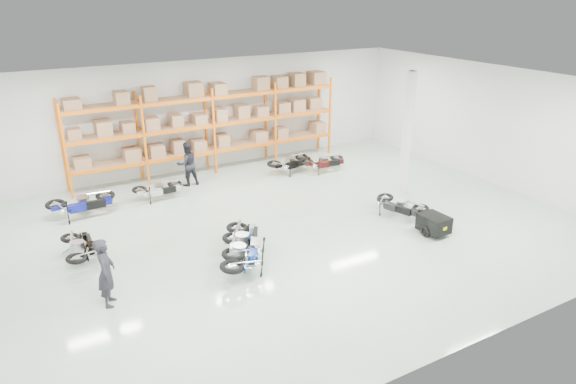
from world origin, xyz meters
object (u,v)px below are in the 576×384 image
moto_back_a (82,199)px  person_left (106,272)px  moto_silver_left (244,237)px  moto_black_far_left (81,243)px  moto_touring_right (400,202)px  moto_back_c (291,159)px  moto_back_b (158,186)px  moto_back_d (324,159)px  moto_blue_centre (242,248)px  trailer (434,224)px  person_back (187,164)px

moto_back_a → person_left: 5.82m
moto_silver_left → moto_black_far_left: bearing=0.7°
moto_silver_left → moto_touring_right: moto_silver_left is taller
moto_back_c → person_left: (-8.63, -6.19, 0.33)m
moto_back_b → moto_back_d: moto_back_d is taller
moto_blue_centre → moto_back_c: bearing=-104.4°
moto_touring_right → moto_back_a: bearing=133.5°
moto_black_far_left → moto_back_c: size_ratio=0.93×
moto_back_a → moto_back_b: size_ratio=1.23×
moto_silver_left → trailer: 5.91m
person_left → moto_back_c: bearing=-35.4°
moto_blue_centre → moto_back_d: moto_blue_centre is taller
moto_blue_centre → moto_black_far_left: 4.56m
moto_back_b → moto_touring_right: bearing=-129.3°
moto_silver_left → moto_touring_right: (5.68, -0.04, -0.10)m
moto_blue_centre → person_left: bearing=25.4°
moto_back_a → moto_back_b: moto_back_a is taller
person_back → moto_back_b: bearing=27.3°
moto_blue_centre → moto_silver_left: moto_silver_left is taller
moto_touring_right → person_left: 9.55m
moto_back_b → person_left: 6.75m
moto_silver_left → trailer: bearing=-168.4°
trailer → person_back: bearing=121.2°
moto_blue_centre → person_back: (0.87, 6.82, 0.27)m
moto_back_b → moto_back_c: bearing=-87.5°
moto_back_c → moto_back_d: size_ratio=1.06×
trailer → person_back: (-5.15, 7.90, 0.50)m
moto_silver_left → person_left: 3.91m
moto_blue_centre → moto_touring_right: moto_blue_centre is taller
moto_back_b → person_back: 1.65m
moto_blue_centre → moto_black_far_left: bearing=-9.9°
moto_touring_right → moto_back_d: 5.11m
moto_back_c → moto_touring_right: bearing=176.7°
moto_black_far_left → trailer: 10.42m
moto_blue_centre → moto_back_b: (-0.53, 6.02, -0.12)m
person_left → moto_silver_left: bearing=-62.6°
moto_back_d → moto_black_far_left: bearing=113.1°
moto_touring_right → moto_back_a: (-9.20, 5.27, 0.08)m
moto_blue_centre → person_back: 6.88m
moto_blue_centre → moto_silver_left: bearing=-95.9°
moto_silver_left → moto_back_b: (-0.86, 5.46, -0.12)m
person_left → person_back: person_left is taller
moto_back_c → moto_back_d: (1.25, -0.57, -0.03)m
moto_back_b → person_back: (1.39, 0.80, 0.39)m
trailer → person_left: 9.60m
trailer → person_back: size_ratio=0.87×
trailer → moto_back_d: bearing=85.2°
moto_back_b → moto_back_d: 6.90m
moto_back_c → trailer: bearing=174.7°
moto_touring_right → moto_back_c: size_ratio=0.92×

